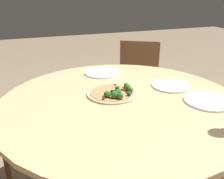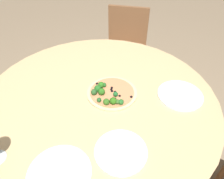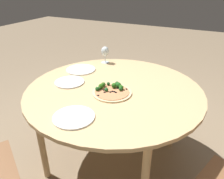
{
  "view_description": "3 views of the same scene",
  "coord_description": "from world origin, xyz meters",
  "px_view_note": "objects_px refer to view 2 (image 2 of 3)",
  "views": [
    {
      "loc": [
        -1.14,
        0.47,
        1.28
      ],
      "look_at": [
        0.08,
        0.02,
        0.74
      ],
      "focal_mm": 40.0,
      "sensor_mm": 36.0,
      "label": 1
    },
    {
      "loc": [
        -0.04,
        -0.88,
        1.55
      ],
      "look_at": [
        0.08,
        0.02,
        0.74
      ],
      "focal_mm": 35.0,
      "sensor_mm": 36.0,
      "label": 2
    },
    {
      "loc": [
        1.31,
        0.64,
        1.46
      ],
      "look_at": [
        0.08,
        0.02,
        0.74
      ],
      "focal_mm": 35.0,
      "sensor_mm": 36.0,
      "label": 3
    }
  ],
  "objects_px": {
    "chair_2": "(125,48)",
    "pizza": "(110,93)",
    "plate_side": "(121,152)",
    "plate_near": "(59,173)",
    "plate_far": "(180,95)"
  },
  "relations": [
    {
      "from": "chair_2",
      "to": "plate_near",
      "type": "xyz_separation_m",
      "value": [
        -0.52,
        -1.37,
        0.28
      ]
    },
    {
      "from": "pizza",
      "to": "plate_far",
      "type": "distance_m",
      "value": 0.39
    },
    {
      "from": "chair_2",
      "to": "plate_side",
      "type": "bearing_deg",
      "value": -82.13
    },
    {
      "from": "chair_2",
      "to": "pizza",
      "type": "bearing_deg",
      "value": -86.53
    },
    {
      "from": "pizza",
      "to": "plate_near",
      "type": "height_order",
      "value": "pizza"
    },
    {
      "from": "plate_near",
      "to": "chair_2",
      "type": "bearing_deg",
      "value": 69.28
    },
    {
      "from": "plate_near",
      "to": "plate_side",
      "type": "xyz_separation_m",
      "value": [
        0.26,
        0.07,
        0.0
      ]
    },
    {
      "from": "pizza",
      "to": "plate_near",
      "type": "bearing_deg",
      "value": -120.44
    },
    {
      "from": "pizza",
      "to": "plate_far",
      "type": "bearing_deg",
      "value": -8.49
    },
    {
      "from": "chair_2",
      "to": "plate_side",
      "type": "distance_m",
      "value": 1.36
    },
    {
      "from": "chair_2",
      "to": "pizza",
      "type": "distance_m",
      "value": 1.01
    },
    {
      "from": "pizza",
      "to": "plate_near",
      "type": "distance_m",
      "value": 0.51
    },
    {
      "from": "pizza",
      "to": "chair_2",
      "type": "bearing_deg",
      "value": 74.38
    },
    {
      "from": "plate_side",
      "to": "plate_far",
      "type": "bearing_deg",
      "value": 39.19
    },
    {
      "from": "chair_2",
      "to": "pizza",
      "type": "xyz_separation_m",
      "value": [
        -0.26,
        -0.93,
        0.29
      ]
    }
  ]
}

